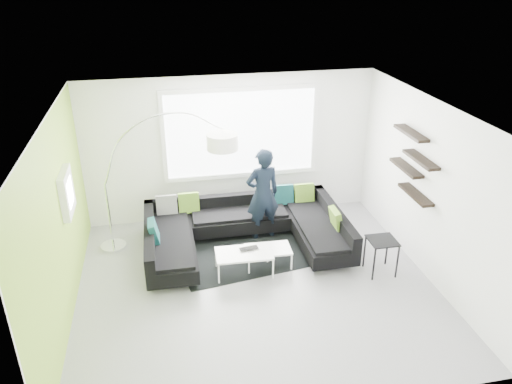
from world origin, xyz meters
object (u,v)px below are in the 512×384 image
arc_lamp (105,185)px  laptop (250,250)px  side_table (381,256)px  sectional_sofa (246,233)px  person (263,194)px  coffee_table (256,259)px

arc_lamp → laptop: arc_lamp is taller
arc_lamp → side_table: arc_lamp is taller
sectional_sofa → arc_lamp: size_ratio=1.40×
sectional_sofa → person: (0.39, 0.40, 0.53)m
laptop → person: bearing=60.0°
arc_lamp → laptop: bearing=-19.0°
sectional_sofa → arc_lamp: (-2.30, 0.53, 0.90)m
coffee_table → arc_lamp: size_ratio=0.48×
arc_lamp → person: 2.72m
coffee_table → person: 1.28m
side_table → coffee_table: bearing=166.2°
side_table → person: (-1.63, 1.52, 0.56)m
arc_lamp → laptop: 2.68m
coffee_table → person: person is taller
side_table → person: 2.30m
arc_lamp → side_table: size_ratio=4.05×
sectional_sofa → laptop: (-0.06, -0.67, 0.07)m
person → sectional_sofa: bearing=36.1°
arc_lamp → person: arc_lamp is taller
arc_lamp → side_table: 4.72m
person → laptop: bearing=57.8°
sectional_sofa → side_table: sectional_sofa is taller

